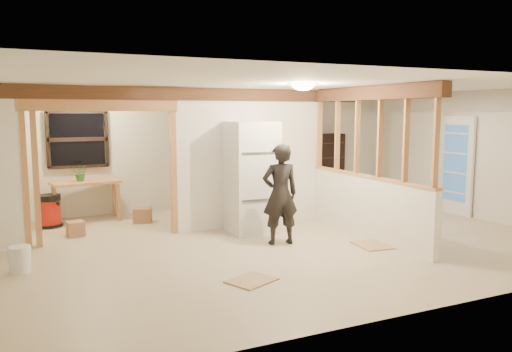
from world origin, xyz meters
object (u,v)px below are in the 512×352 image
refrigerator (251,177)px  bookshelf (328,166)px  woman (280,194)px  work_table (86,201)px  shop_vac (49,211)px

refrigerator → bookshelf: refrigerator is taller
woman → bookshelf: bearing=-124.4°
work_table → bookshelf: (5.59, 0.23, 0.39)m
refrigerator → bookshelf: bearing=37.0°
shop_vac → woman: bearing=-40.3°
refrigerator → work_table: 3.33m
bookshelf → work_table: bearing=-177.7°
refrigerator → bookshelf: 3.81m
shop_vac → refrigerator: bearing=-29.5°
woman → bookshelf: (2.98, 3.26, -0.02)m
refrigerator → woman: refrigerator is taller
shop_vac → bookshelf: size_ratio=0.38×
refrigerator → woman: bearing=-86.2°
refrigerator → shop_vac: refrigerator is taller
bookshelf → woman: bearing=-132.5°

